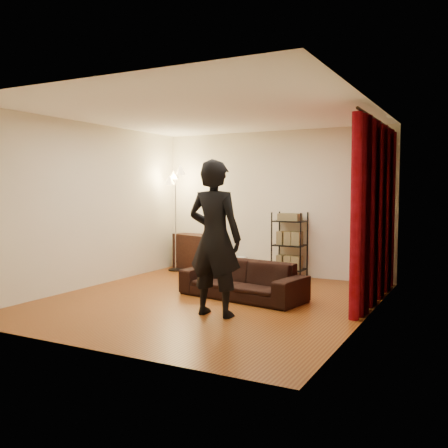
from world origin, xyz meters
The scene contains 14 objects.
floor centered at (0.00, 0.00, 0.00)m, with size 5.00×5.00×0.00m, color brown.
ceiling centered at (0.00, 0.00, 2.70)m, with size 5.00×5.00×0.00m, color white.
wall_back centered at (0.00, 2.50, 1.35)m, with size 5.00×5.00×0.00m, color beige.
wall_front centered at (0.00, -2.50, 1.35)m, with size 5.00×5.00×0.00m, color beige.
wall_left centered at (-2.25, 0.00, 1.35)m, with size 5.00×5.00×0.00m, color beige.
wall_right centered at (2.25, 0.00, 1.35)m, with size 5.00×5.00×0.00m, color beige.
curtain_rod centered at (2.15, 1.12, 2.58)m, with size 0.04×0.04×2.65m, color black.
curtain centered at (2.13, 1.12, 1.28)m, with size 0.22×2.65×2.55m, color maroon, non-canonical shape.
sofa centered at (0.37, 0.36, 0.28)m, with size 1.89×0.74×0.55m, color black.
person centered at (0.50, -0.72, 0.99)m, with size 0.73×0.48×1.99m, color black.
media_cabinet centered at (-1.44, 2.23, 0.36)m, with size 1.23×0.46×0.71m, color black.
storage_boxes centered at (-0.70, 2.31, 0.16)m, with size 0.38×0.31×0.32m, color white, non-canonical shape.
wire_shelf centered at (0.41, 2.28, 0.60)m, with size 0.55×0.38×1.20m, color black, non-canonical shape.
floor_lamp centered at (-1.88, 2.02, 1.00)m, with size 0.36×0.36×2.00m, color silver, non-canonical shape.
Camera 1 is at (3.53, -6.24, 1.62)m, focal length 40.00 mm.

